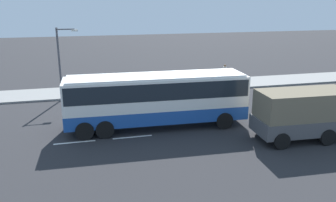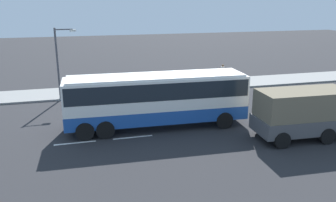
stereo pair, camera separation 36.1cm
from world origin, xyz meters
name	(u,v)px [view 2 (the right image)]	position (x,y,z in m)	size (l,w,h in m)	color
ground_plane	(178,121)	(0.00, 0.00, 0.00)	(120.00, 120.00, 0.00)	#28282B
sidewalk_curb	(150,88)	(0.00, 9.24, 0.07)	(80.00, 4.00, 0.15)	gray
lane_centreline	(194,131)	(0.43, -2.14, 0.00)	(37.66, 0.16, 0.01)	white
coach_bus	(157,95)	(-1.70, -0.77, 2.16)	(11.69, 3.09, 3.48)	#1E4C9E
cargo_truck	(318,111)	(7.29, -4.83, 1.61)	(8.06, 2.92, 2.96)	#19592D
pedestrian_near_curb	(223,72)	(7.38, 9.60, 1.18)	(0.32, 0.32, 1.77)	brown
pedestrian_at_crossing	(103,81)	(-4.31, 9.11, 1.04)	(0.32, 0.32, 1.56)	black
street_lamp	(60,58)	(-7.79, 7.50, 3.52)	(1.71, 0.24, 5.77)	#47474C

